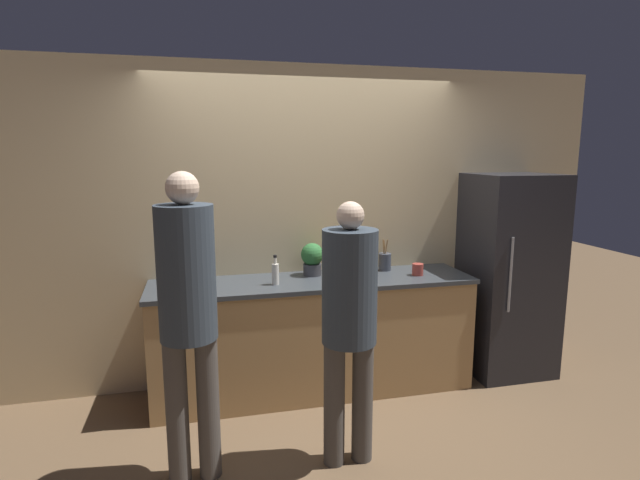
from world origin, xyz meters
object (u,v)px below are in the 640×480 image
person_left (188,305)px  person_center (349,314)px  cup_red (418,269)px  potted_plant (312,258)px  bottle_clear (275,273)px  utensil_crock (385,261)px  refrigerator (508,274)px  bottle_amber (365,262)px  bottle_dark (206,272)px  fruit_bowl (349,271)px

person_left → person_center: person_left is taller
cup_red → potted_plant: (-0.83, 0.20, 0.09)m
bottle_clear → utensil_crock: bearing=14.1°
refrigerator → bottle_amber: 1.26m
utensil_crock → bottle_amber: (-0.17, 0.02, -0.00)m
refrigerator → person_left: size_ratio=0.96×
cup_red → utensil_crock: bearing=131.3°
utensil_crock → person_center: bearing=-120.0°
bottle_dark → potted_plant: potted_plant is taller
fruit_bowl → bottle_dark: bearing=172.3°
cup_red → bottle_dark: bearing=172.8°
refrigerator → bottle_clear: size_ratio=7.60×
fruit_bowl → utensil_crock: size_ratio=1.30×
fruit_bowl → bottle_clear: bearing=-172.7°
bottle_amber → cup_red: bearing=-34.0°
person_left → bottle_clear: (0.62, 0.84, -0.05)m
potted_plant → utensil_crock: bearing=2.1°
utensil_crock → bottle_dark: bearing=-179.4°
bottle_amber → refrigerator: bearing=-9.0°
fruit_bowl → bottle_clear: size_ratio=1.52×
utensil_crock → bottle_clear: size_ratio=1.17×
refrigerator → utensil_crock: size_ratio=6.51×
utensil_crock → bottle_amber: bearing=172.4°
refrigerator → bottle_clear: bearing=-178.0°
refrigerator → bottle_amber: size_ratio=8.99×
refrigerator → person_center: size_ratio=1.06×
person_center → cup_red: bearing=46.9°
person_left → potted_plant: 1.43m
utensil_crock → potted_plant: utensil_crock is taller
cup_red → bottle_amber: bearing=146.0°
bottle_dark → utensil_crock: bearing=0.6°
person_left → fruit_bowl: 1.54m
refrigerator → potted_plant: bearing=175.0°
bottle_clear → potted_plant: potted_plant is taller
refrigerator → bottle_dark: (-2.55, 0.16, 0.13)m
bottle_dark → potted_plant: 0.84m
refrigerator → fruit_bowl: refrigerator is taller
bottle_clear → bottle_amber: size_ratio=1.18×
bottle_clear → potted_plant: bearing=33.3°
person_center → bottle_amber: 1.27m
bottle_dark → potted_plant: (0.84, -0.01, 0.07)m
bottle_dark → bottle_amber: bearing=1.6°
cup_red → potted_plant: bearing=166.3°
fruit_bowl → potted_plant: size_ratio=1.31×
refrigerator → bottle_dark: 2.55m
person_center → bottle_amber: size_ratio=8.47×
person_left → utensil_crock: 1.92m
person_center → bottle_clear: size_ratio=7.17×
bottle_clear → cup_red: 1.17m
person_left → potted_plant: size_ratio=6.86×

